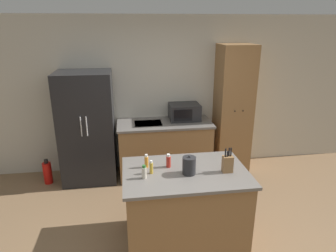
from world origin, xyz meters
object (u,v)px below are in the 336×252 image
(microwave, at_px, (184,112))
(spice_bottle_tall_dark, at_px, (151,167))
(refrigerator, at_px, (87,128))
(spice_bottle_green_herb, at_px, (146,161))
(pantry_cabinet, at_px, (233,109))
(kettle, at_px, (189,166))
(spice_bottle_short_red, at_px, (144,172))
(fire_extinguisher, at_px, (48,173))
(knife_block, at_px, (228,164))
(spice_bottle_amber_oil, at_px, (168,161))

(microwave, height_order, spice_bottle_tall_dark, microwave)
(refrigerator, bearing_deg, spice_bottle_green_herb, -61.91)
(pantry_cabinet, distance_m, kettle, 2.18)
(microwave, distance_m, kettle, 1.92)
(spice_bottle_short_red, xyz_separation_m, fire_extinguisher, (-1.46, 1.72, -0.79))
(microwave, distance_m, fire_extinguisher, 2.44)
(microwave, bearing_deg, fire_extinguisher, -175.01)
(spice_bottle_short_red, relative_size, kettle, 0.69)
(pantry_cabinet, distance_m, fire_extinguisher, 3.23)
(knife_block, relative_size, kettle, 1.29)
(refrigerator, xyz_separation_m, spice_bottle_tall_dark, (0.87, -1.70, 0.09))
(knife_block, bearing_deg, fire_extinguisher, 144.29)
(microwave, bearing_deg, spice_bottle_tall_dark, -111.75)
(spice_bottle_tall_dark, bearing_deg, refrigerator, 116.98)
(refrigerator, relative_size, spice_bottle_green_herb, 11.19)
(kettle, bearing_deg, refrigerator, 125.71)
(spice_bottle_green_herb, bearing_deg, kettle, -26.45)
(spice_bottle_tall_dark, relative_size, fire_extinguisher, 0.37)
(spice_bottle_short_red, bearing_deg, pantry_cabinet, 48.75)
(spice_bottle_amber_oil, distance_m, spice_bottle_green_herb, 0.25)
(spice_bottle_green_herb, bearing_deg, spice_bottle_tall_dark, -75.23)
(microwave, relative_size, spice_bottle_tall_dark, 3.27)
(pantry_cabinet, bearing_deg, refrigerator, -178.09)
(pantry_cabinet, xyz_separation_m, spice_bottle_short_red, (-1.65, -1.88, -0.10))
(microwave, bearing_deg, spice_bottle_short_red, -112.89)
(knife_block, relative_size, spice_bottle_short_red, 1.87)
(fire_extinguisher, bearing_deg, microwave, 4.99)
(pantry_cabinet, height_order, spice_bottle_green_herb, pantry_cabinet)
(refrigerator, relative_size, kettle, 8.06)
(spice_bottle_short_red, bearing_deg, spice_bottle_tall_dark, 49.39)
(microwave, xyz_separation_m, knife_block, (0.10, -1.90, -0.04))
(knife_block, distance_m, spice_bottle_tall_dark, 0.84)
(spice_bottle_amber_oil, height_order, kettle, kettle)
(microwave, xyz_separation_m, spice_bottle_short_red, (-0.81, -1.92, -0.07))
(knife_block, distance_m, kettle, 0.43)
(knife_block, xyz_separation_m, spice_bottle_tall_dark, (-0.83, 0.08, -0.03))
(knife_block, bearing_deg, microwave, 93.15)
(pantry_cabinet, relative_size, spice_bottle_green_herb, 13.54)
(microwave, relative_size, knife_block, 1.78)
(kettle, bearing_deg, spice_bottle_green_herb, 153.55)
(refrigerator, xyz_separation_m, spice_bottle_amber_oil, (1.07, -1.57, 0.09))
(knife_block, height_order, spice_bottle_short_red, knife_block)
(refrigerator, bearing_deg, kettle, -54.29)
(refrigerator, xyz_separation_m, spice_bottle_green_herb, (0.82, -1.55, 0.09))
(refrigerator, distance_m, spice_bottle_green_herb, 1.75)
(refrigerator, xyz_separation_m, kettle, (1.27, -1.77, 0.12))
(kettle, bearing_deg, microwave, 80.33)
(microwave, relative_size, spice_bottle_short_red, 3.33)
(spice_bottle_amber_oil, relative_size, kettle, 0.72)
(spice_bottle_short_red, xyz_separation_m, spice_bottle_amber_oil, (0.29, 0.22, 0.00))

